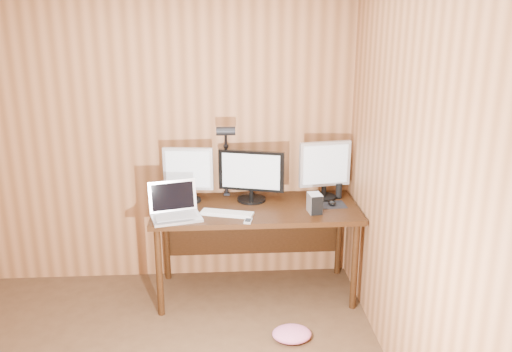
{
  "coord_description": "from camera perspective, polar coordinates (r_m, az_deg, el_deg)",
  "views": [
    {
      "loc": [
        0.68,
        -2.34,
        2.26
      ],
      "look_at": [
        0.93,
        1.58,
        1.02
      ],
      "focal_mm": 38.0,
      "sensor_mm": 36.0,
      "label": 1
    }
  ],
  "objects": [
    {
      "name": "mousepad",
      "position": [
        4.33,
        7.99,
        -3.02
      ],
      "size": [
        0.22,
        0.19,
        0.0
      ],
      "primitive_type": "cube",
      "rotation": [
        0.0,
        0.0,
        0.08
      ],
      "color": "black",
      "rests_on": "desk"
    },
    {
      "name": "laptop",
      "position": [
        4.08,
        -8.55,
        -3.4
      ],
      "size": [
        0.42,
        0.36,
        0.26
      ],
      "rotation": [
        0.0,
        0.0,
        0.26
      ],
      "color": "silver",
      "rests_on": "desk"
    },
    {
      "name": "desk_lamp",
      "position": [
        4.34,
        -3.18,
        2.71
      ],
      "size": [
        0.15,
        0.21,
        0.65
      ],
      "rotation": [
        0.0,
        0.0,
        0.16
      ],
      "color": "black",
      "rests_on": "desk"
    },
    {
      "name": "monitor_left",
      "position": [
        4.33,
        -7.14,
        0.32
      ],
      "size": [
        0.4,
        0.19,
        0.44
      ],
      "rotation": [
        0.0,
        0.0,
        -0.11
      ],
      "color": "black",
      "rests_on": "desk"
    },
    {
      "name": "keyboard",
      "position": [
        4.1,
        -3.09,
        -3.94
      ],
      "size": [
        0.42,
        0.23,
        0.02
      ],
      "rotation": [
        0.0,
        0.0,
        -0.28
      ],
      "color": "white",
      "rests_on": "desk"
    },
    {
      "name": "hard_drive",
      "position": [
        4.14,
        6.2,
        -2.87
      ],
      "size": [
        0.11,
        0.15,
        0.15
      ],
      "rotation": [
        0.0,
        0.0,
        0.12
      ],
      "color": "silver",
      "rests_on": "desk"
    },
    {
      "name": "fabric_pile",
      "position": [
        3.98,
        3.79,
        -16.26
      ],
      "size": [
        0.33,
        0.29,
        0.09
      ],
      "primitive_type": null,
      "rotation": [
        0.0,
        0.0,
        -0.24
      ],
      "color": "#D96995",
      "rests_on": "floor"
    },
    {
      "name": "speaker",
      "position": [
        4.47,
        8.71,
        -1.57
      ],
      "size": [
        0.05,
        0.05,
        0.12
      ],
      "primitive_type": "cylinder",
      "color": "black",
      "rests_on": "desk"
    },
    {
      "name": "room_shell",
      "position": [
        2.63,
        -18.41,
        -5.93
      ],
      "size": [
        4.0,
        4.0,
        4.0
      ],
      "color": "#4D321D",
      "rests_on": "ground"
    },
    {
      "name": "desk",
      "position": [
        4.36,
        -0.1,
        -4.43
      ],
      "size": [
        1.6,
        0.7,
        0.75
      ],
      "color": "black",
      "rests_on": "floor"
    },
    {
      "name": "mouse",
      "position": [
        4.32,
        8.0,
        -2.77
      ],
      "size": [
        0.08,
        0.11,
        0.04
      ],
      "primitive_type": "ellipsoid",
      "rotation": [
        0.0,
        0.0,
        -0.11
      ],
      "color": "black",
      "rests_on": "mousepad"
    },
    {
      "name": "monitor_center",
      "position": [
        4.32,
        -0.5,
        0.09
      ],
      "size": [
        0.52,
        0.23,
        0.42
      ],
      "rotation": [
        0.0,
        0.0,
        -0.26
      ],
      "color": "black",
      "rests_on": "desk"
    },
    {
      "name": "phone",
      "position": [
        3.96,
        -0.83,
        -4.74
      ],
      "size": [
        0.07,
        0.11,
        0.01
      ],
      "rotation": [
        0.0,
        0.0,
        -0.21
      ],
      "color": "silver",
      "rests_on": "desk"
    },
    {
      "name": "monitor_right",
      "position": [
        4.39,
        7.25,
        0.83
      ],
      "size": [
        0.42,
        0.2,
        0.48
      ],
      "rotation": [
        0.0,
        0.0,
        0.16
      ],
      "color": "black",
      "rests_on": "desk"
    }
  ]
}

